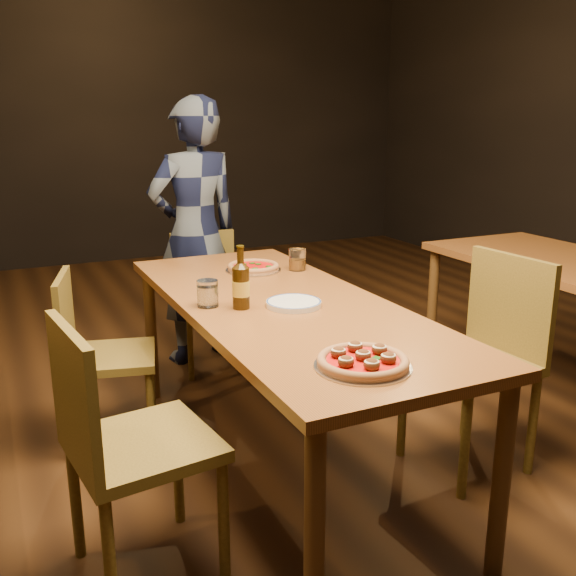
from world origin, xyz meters
name	(u,v)px	position (x,y,z in m)	size (l,w,h in m)	color
ground	(283,464)	(0.00, 0.00, 0.00)	(9.00, 9.00, 0.00)	black
room_shell	(282,13)	(0.00, 0.00, 1.86)	(9.00, 9.00, 9.00)	black
table_main	(283,318)	(0.00, 0.00, 0.68)	(0.80, 2.00, 0.75)	brown
chair_main_nw	(143,443)	(-0.69, -0.41, 0.47)	(0.44, 0.44, 0.94)	#554216
chair_main_sw	(111,355)	(-0.62, 0.54, 0.43)	(0.40, 0.40, 0.85)	#554216
chair_main_e	(470,361)	(0.72, -0.33, 0.48)	(0.45, 0.45, 0.97)	#554216
chair_end	(211,300)	(0.09, 1.23, 0.42)	(0.39, 0.39, 0.84)	#554216
pizza_meatball	(363,361)	(-0.08, -0.75, 0.77)	(0.30, 0.30, 0.06)	#B7B7BF
pizza_margherita	(253,267)	(0.10, 0.56, 0.77)	(0.27, 0.27, 0.04)	#B7B7BF
plate_stack	(294,304)	(0.01, -0.08, 0.76)	(0.22, 0.22, 0.02)	white
beer_bottle	(241,287)	(-0.19, -0.02, 0.84)	(0.07, 0.07, 0.25)	black
water_glass	(208,293)	(-0.30, 0.07, 0.80)	(0.09, 0.09, 0.11)	white
amber_glass	(297,260)	(0.30, 0.48, 0.80)	(0.08, 0.08, 0.11)	#8E4E10
diner	(195,233)	(0.07, 1.41, 0.80)	(0.59, 0.38, 1.61)	black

